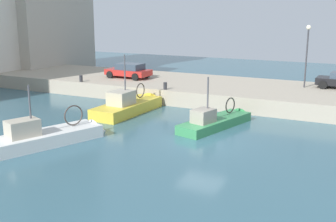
{
  "coord_description": "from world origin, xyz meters",
  "views": [
    {
      "loc": [
        -21.03,
        -8.28,
        7.16
      ],
      "look_at": [
        1.11,
        2.67,
        1.2
      ],
      "focal_mm": 45.0,
      "sensor_mm": 36.0,
      "label": 1
    }
  ],
  "objects_px": {
    "fishing_boat_green": "(218,125)",
    "mooring_bollard_north": "(81,79)",
    "fishing_boat_white": "(53,141)",
    "quay_streetlamp": "(307,46)",
    "mooring_bollard_mid": "(165,86)",
    "parked_car_red": "(129,70)",
    "fishing_boat_yellow": "(130,110)"
  },
  "relations": [
    {
      "from": "mooring_bollard_mid",
      "to": "fishing_boat_green",
      "type": "bearing_deg",
      "value": -125.06
    },
    {
      "from": "mooring_bollard_north",
      "to": "fishing_boat_white",
      "type": "bearing_deg",
      "value": -149.28
    },
    {
      "from": "parked_car_red",
      "to": "quay_streetlamp",
      "type": "xyz_separation_m",
      "value": [
        2.13,
        -14.83,
        2.57
      ]
    },
    {
      "from": "fishing_boat_yellow",
      "to": "fishing_boat_green",
      "type": "xyz_separation_m",
      "value": [
        -0.81,
        -6.95,
        -0.03
      ]
    },
    {
      "from": "fishing_boat_yellow",
      "to": "mooring_bollard_mid",
      "type": "height_order",
      "value": "fishing_boat_yellow"
    },
    {
      "from": "fishing_boat_yellow",
      "to": "parked_car_red",
      "type": "relative_size",
      "value": 1.73
    },
    {
      "from": "fishing_boat_green",
      "to": "mooring_bollard_north",
      "type": "relative_size",
      "value": 12.35
    },
    {
      "from": "fishing_boat_green",
      "to": "mooring_bollard_north",
      "type": "xyz_separation_m",
      "value": [
        4.06,
        13.78,
        1.37
      ]
    },
    {
      "from": "fishing_boat_white",
      "to": "mooring_bollard_north",
      "type": "height_order",
      "value": "fishing_boat_white"
    },
    {
      "from": "mooring_bollard_north",
      "to": "fishing_boat_yellow",
      "type": "bearing_deg",
      "value": -115.44
    },
    {
      "from": "parked_car_red",
      "to": "fishing_boat_green",
      "type": "bearing_deg",
      "value": -124.12
    },
    {
      "from": "mooring_bollard_mid",
      "to": "mooring_bollard_north",
      "type": "relative_size",
      "value": 1.0
    },
    {
      "from": "fishing_boat_yellow",
      "to": "fishing_boat_white",
      "type": "xyz_separation_m",
      "value": [
        -8.08,
        0.09,
        -0.02
      ]
    },
    {
      "from": "quay_streetlamp",
      "to": "parked_car_red",
      "type": "bearing_deg",
      "value": 98.17
    },
    {
      "from": "parked_car_red",
      "to": "mooring_bollard_north",
      "type": "relative_size",
      "value": 7.43
    },
    {
      "from": "parked_car_red",
      "to": "mooring_bollard_mid",
      "type": "bearing_deg",
      "value": -123.09
    },
    {
      "from": "fishing_boat_white",
      "to": "fishing_boat_green",
      "type": "bearing_deg",
      "value": -44.09
    },
    {
      "from": "fishing_boat_green",
      "to": "quay_streetlamp",
      "type": "xyz_separation_m",
      "value": [
        9.71,
        -3.65,
        4.34
      ]
    },
    {
      "from": "fishing_boat_yellow",
      "to": "mooring_bollard_mid",
      "type": "bearing_deg",
      "value": -19.9
    },
    {
      "from": "parked_car_red",
      "to": "quay_streetlamp",
      "type": "bearing_deg",
      "value": -81.83
    },
    {
      "from": "fishing_boat_white",
      "to": "quay_streetlamp",
      "type": "relative_size",
      "value": 1.46
    },
    {
      "from": "mooring_bollard_mid",
      "to": "fishing_boat_white",
      "type": "bearing_deg",
      "value": 173.62
    },
    {
      "from": "fishing_boat_yellow",
      "to": "mooring_bollard_north",
      "type": "relative_size",
      "value": 12.86
    },
    {
      "from": "fishing_boat_green",
      "to": "quay_streetlamp",
      "type": "relative_size",
      "value": 1.41
    },
    {
      "from": "fishing_boat_yellow",
      "to": "quay_streetlamp",
      "type": "distance_m",
      "value": 14.5
    },
    {
      "from": "parked_car_red",
      "to": "mooring_bollard_north",
      "type": "distance_m",
      "value": 4.39
    },
    {
      "from": "mooring_bollard_mid",
      "to": "quay_streetlamp",
      "type": "height_order",
      "value": "quay_streetlamp"
    },
    {
      "from": "fishing_boat_white",
      "to": "mooring_bollard_north",
      "type": "bearing_deg",
      "value": 30.72
    },
    {
      "from": "mooring_bollard_north",
      "to": "quay_streetlamp",
      "type": "bearing_deg",
      "value": -72.04
    },
    {
      "from": "fishing_boat_yellow",
      "to": "mooring_bollard_mid",
      "type": "xyz_separation_m",
      "value": [
        3.25,
        -1.17,
        1.34
      ]
    },
    {
      "from": "fishing_boat_yellow",
      "to": "parked_car_red",
      "type": "bearing_deg",
      "value": 31.99
    },
    {
      "from": "fishing_boat_green",
      "to": "mooring_bollard_north",
      "type": "height_order",
      "value": "fishing_boat_green"
    }
  ]
}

